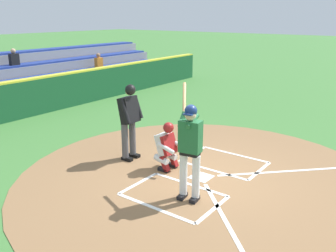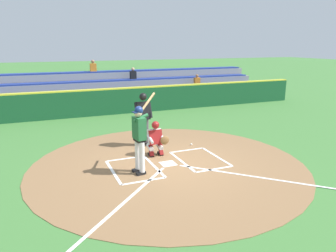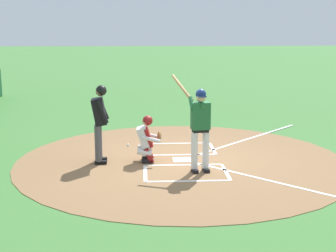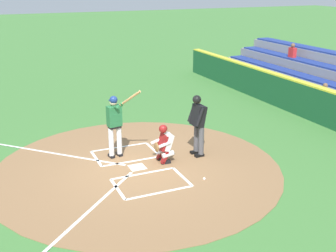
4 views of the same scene
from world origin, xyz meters
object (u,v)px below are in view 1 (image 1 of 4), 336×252
(batter, at_px, (190,145))
(catcher, at_px, (168,145))
(baseball, at_px, (186,145))
(plate_umpire, at_px, (129,117))

(batter, relative_size, catcher, 1.88)
(catcher, xyz_separation_m, baseball, (-1.51, -0.50, -0.55))
(batter, distance_m, catcher, 1.55)
(batter, bearing_deg, catcher, -127.66)
(baseball, bearing_deg, batter, 34.63)
(batter, bearing_deg, plate_umpire, -110.27)
(batter, xyz_separation_m, catcher, (-0.89, -1.16, -0.51))
(plate_umpire, bearing_deg, catcher, 92.84)
(plate_umpire, xyz_separation_m, baseball, (-1.57, 0.60, -1.04))
(catcher, distance_m, baseball, 1.69)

